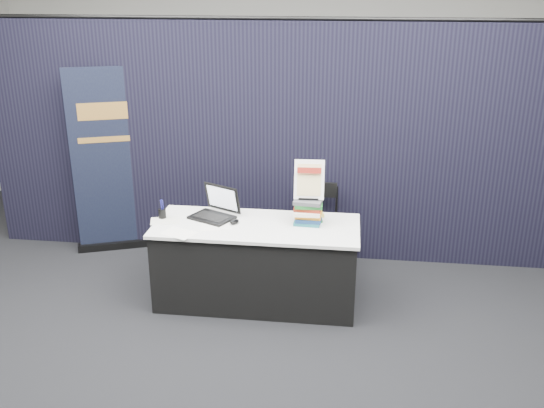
{
  "coord_description": "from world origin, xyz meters",
  "views": [
    {
      "loc": [
        0.76,
        -4.29,
        2.78
      ],
      "look_at": [
        0.14,
        0.55,
        0.95
      ],
      "focal_mm": 40.0,
      "sensor_mm": 36.0,
      "label": 1
    }
  ],
  "objects": [
    {
      "name": "display_table",
      "position": [
        0.0,
        0.55,
        0.38
      ],
      "size": [
        1.8,
        0.75,
        0.75
      ],
      "color": "black",
      "rests_on": "floor"
    },
    {
      "name": "brochure_left",
      "position": [
        -0.82,
        0.53,
        0.75
      ],
      "size": [
        0.3,
        0.24,
        0.0
      ],
      "primitive_type": "cube",
      "rotation": [
        0.0,
        0.0,
        0.28
      ],
      "color": "silver",
      "rests_on": "display_table"
    },
    {
      "name": "brochure_right",
      "position": [
        -0.35,
        0.46,
        0.75
      ],
      "size": [
        0.29,
        0.24,
        0.0
      ],
      "primitive_type": "cube",
      "rotation": [
        0.0,
        0.0,
        0.24
      ],
      "color": "white",
      "rests_on": "display_table"
    },
    {
      "name": "book_stack_short",
      "position": [
        0.48,
        0.7,
        0.79
      ],
      "size": [
        0.21,
        0.18,
        0.08
      ],
      "rotation": [
        0.0,
        0.0,
        0.2
      ],
      "color": "#1A6125",
      "rests_on": "display_table"
    },
    {
      "name": "info_sign",
      "position": [
        0.45,
        0.67,
        1.14
      ],
      "size": [
        0.26,
        0.14,
        0.35
      ],
      "rotation": [
        0.0,
        0.0,
        0.04
      ],
      "color": "black",
      "rests_on": "book_stack_tall"
    },
    {
      "name": "pullup_banner",
      "position": [
        -1.68,
        1.5,
        0.87
      ],
      "size": [
        0.81,
        0.39,
        1.96
      ],
      "rotation": [
        0.0,
        0.0,
        0.36
      ],
      "color": "black",
      "rests_on": "floor"
    },
    {
      "name": "wall_back",
      "position": [
        0.0,
        4.0,
        1.75
      ],
      "size": [
        8.0,
        0.02,
        3.5
      ],
      "primitive_type": "cube",
      "color": "#A8A79F",
      "rests_on": "floor"
    },
    {
      "name": "mouse",
      "position": [
        -0.19,
        0.55,
        0.77
      ],
      "size": [
        0.1,
        0.12,
        0.03
      ],
      "primitive_type": "ellipsoid",
      "rotation": [
        0.0,
        0.0,
        -0.35
      ],
      "color": "black",
      "rests_on": "display_table"
    },
    {
      "name": "laptop",
      "position": [
        -0.42,
        0.69,
        0.82
      ],
      "size": [
        0.45,
        0.44,
        0.28
      ],
      "rotation": [
        0.0,
        0.0,
        -0.46
      ],
      "color": "black",
      "rests_on": "display_table"
    },
    {
      "name": "stacking_chair",
      "position": [
        0.49,
        1.25,
        0.49
      ],
      "size": [
        0.4,
        0.41,
        0.88
      ],
      "rotation": [
        0.0,
        0.0,
        -0.02
      ],
      "color": "black",
      "rests_on": "floor"
    },
    {
      "name": "floor",
      "position": [
        0.0,
        0.0,
        0.0
      ],
      "size": [
        8.0,
        8.0,
        0.0
      ],
      "primitive_type": "plane",
      "color": "black",
      "rests_on": "ground"
    },
    {
      "name": "brochure_mid",
      "position": [
        -0.62,
        0.28,
        0.75
      ],
      "size": [
        0.33,
        0.28,
        0.0
      ],
      "primitive_type": "cube",
      "rotation": [
        0.0,
        0.0,
        -0.4
      ],
      "color": "white",
      "rests_on": "display_table"
    },
    {
      "name": "pen_cup",
      "position": [
        -0.86,
        0.59,
        0.79
      ],
      "size": [
        0.08,
        0.08,
        0.09
      ],
      "primitive_type": "cylinder",
      "rotation": [
        0.0,
        0.0,
        -0.12
      ],
      "color": "black",
      "rests_on": "display_table"
    },
    {
      "name": "book_stack_tall",
      "position": [
        0.45,
        0.63,
        0.86
      ],
      "size": [
        0.23,
        0.18,
        0.22
      ],
      "rotation": [
        0.0,
        0.0,
        -0.01
      ],
      "color": "#1B616A",
      "rests_on": "display_table"
    },
    {
      "name": "drape_partition",
      "position": [
        0.0,
        1.6,
        1.2
      ],
      "size": [
        6.0,
        0.08,
        2.4
      ],
      "primitive_type": "cube",
      "color": "black",
      "rests_on": "floor"
    }
  ]
}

